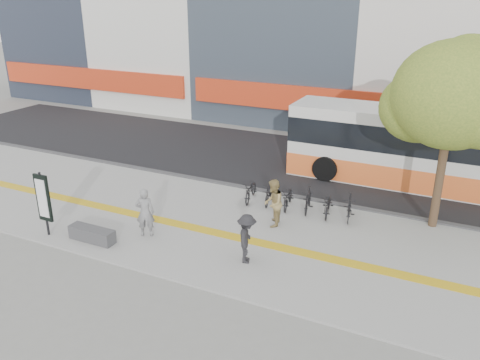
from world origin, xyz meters
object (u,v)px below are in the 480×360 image
at_px(bench, 92,234).
at_px(seated_woman, 145,212).
at_px(bus, 432,153).
at_px(pedestrian_dark, 247,239).
at_px(pedestrian_tan, 273,203).
at_px(street_tree, 452,97).
at_px(signboard, 43,199).

relative_size(bench, seated_woman, 0.96).
xyz_separation_m(bus, pedestrian_dark, (-4.21, -8.72, -0.66)).
bearing_deg(pedestrian_tan, bench, -67.09).
distance_m(bench, street_tree, 12.23).
bearing_deg(pedestrian_dark, signboard, 81.48).
bearing_deg(seated_woman, bus, -157.31).
xyz_separation_m(seated_woman, pedestrian_tan, (3.47, 2.48, -0.00)).
xyz_separation_m(bench, street_tree, (9.78, 6.02, 4.21)).
xyz_separation_m(bus, seated_woman, (-7.88, -8.64, -0.59)).
bearing_deg(pedestrian_tan, seated_woman, -67.75).
relative_size(street_tree, seated_woman, 3.79).
bearing_deg(bus, pedestrian_tan, -125.59).
distance_m(seated_woman, pedestrian_dark, 3.67).
relative_size(seated_woman, pedestrian_dark, 1.09).
height_order(bus, seated_woman, bus).
bearing_deg(seated_woman, pedestrian_tan, -169.37).
relative_size(bench, bus, 0.14).
bearing_deg(bus, bench, -133.60).
bearing_deg(seated_woman, street_tree, -174.44).
distance_m(signboard, bus, 14.75).
height_order(seated_woman, pedestrian_dark, seated_woman).
height_order(signboard, seated_woman, signboard).
height_order(signboard, street_tree, street_tree).
relative_size(signboard, pedestrian_dark, 1.45).
relative_size(street_tree, pedestrian_tan, 3.80).
bearing_deg(signboard, street_tree, 29.07).
distance_m(street_tree, seated_woman, 10.42).
bearing_deg(pedestrian_dark, pedestrian_tan, -15.02).
relative_size(bench, pedestrian_dark, 1.05).
bearing_deg(pedestrian_dark, bench, 81.55).
relative_size(bench, signboard, 0.73).
height_order(street_tree, seated_woman, street_tree).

